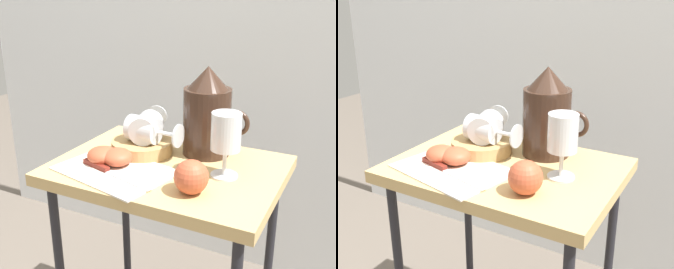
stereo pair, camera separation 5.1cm
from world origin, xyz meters
TOP-DOWN VIEW (x-y plane):
  - curtain_drape at (0.00, 0.62)m, footprint 2.40×0.03m
  - table at (0.00, 0.00)m, footprint 0.56×0.40m
  - linen_napkin at (-0.10, -0.09)m, footprint 0.30×0.24m
  - basket_tray at (-0.10, 0.04)m, footprint 0.16×0.16m
  - pitcher at (0.06, 0.11)m, footprint 0.18×0.12m
  - wine_glass_upright at (0.15, -0.00)m, footprint 0.07×0.07m
  - wine_glass_tipped_near at (-0.08, 0.03)m, footprint 0.15×0.07m
  - wine_glass_tipped_far at (-0.09, 0.05)m, footprint 0.10×0.16m
  - apple_half_left at (-0.15, -0.07)m, footprint 0.08×0.08m
  - apple_half_right at (-0.11, -0.06)m, footprint 0.08×0.08m
  - apple_whole at (0.11, -0.11)m, footprint 0.08×0.08m
  - knife at (-0.11, -0.11)m, footprint 0.22×0.07m

SIDE VIEW (x-z plane):
  - table at x=0.00m, z-range 0.26..0.93m
  - linen_napkin at x=-0.10m, z-range 0.67..0.67m
  - knife at x=-0.11m, z-range 0.67..0.68m
  - basket_tray at x=-0.10m, z-range 0.67..0.70m
  - apple_half_left at x=-0.15m, z-range 0.67..0.71m
  - apple_half_right at x=-0.11m, z-range 0.67..0.71m
  - apple_whole at x=0.11m, z-range 0.67..0.74m
  - wine_glass_tipped_near at x=-0.08m, z-range 0.70..0.77m
  - wine_glass_tipped_far at x=-0.09m, z-range 0.70..0.78m
  - pitcher at x=0.06m, z-range 0.65..0.88m
  - wine_glass_upright at x=0.15m, z-range 0.69..0.85m
  - curtain_drape at x=0.00m, z-range 0.00..1.96m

